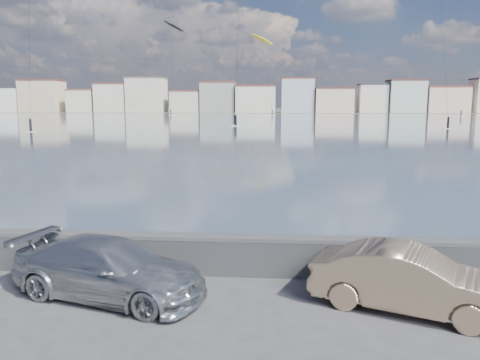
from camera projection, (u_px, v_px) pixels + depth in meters
The scene contains 9 objects.
ground at pixel (174, 324), 9.14m from camera, with size 700.00×700.00×0.00m, color #333335.
bay_water at pixel (266, 123), 99.15m from camera, with size 500.00×177.00×0.00m, color #374151.
far_shore_strip at pixel (271, 112), 205.87m from camera, with size 500.00×60.00×0.00m, color #4C473D.
seawall at pixel (196, 252), 11.70m from camera, with size 400.00×0.36×1.08m.
far_buildings at pixel (274, 98), 191.02m from camera, with size 240.79×13.26×14.60m.
car_silver at pixel (109, 268), 10.34m from camera, with size 1.81×4.45×1.29m, color #AAACB0.
car_champagne at pixel (410, 280), 9.64m from camera, with size 1.39×3.99×1.32m, color tan.
kitesurfer_4 at pixel (174, 28), 160.81m from camera, with size 7.60×14.55×32.19m.
kitesurfer_10 at pixel (262, 40), 154.79m from camera, with size 9.61×11.78×27.98m.
Camera 1 is at (1.92, -8.43, 4.28)m, focal length 35.00 mm.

